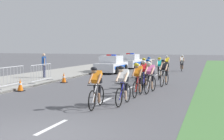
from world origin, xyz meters
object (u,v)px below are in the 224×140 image
at_px(cyclist_seventh, 164,72).
at_px(police_car_nearest, 112,65).
at_px(cyclist_eighth, 145,69).
at_px(cyclist_second, 123,85).
at_px(cyclist_tenth, 149,67).
at_px(crowd_barrier_rear, 42,73).
at_px(cyclist_eleventh, 167,64).
at_px(cyclist_third, 138,79).
at_px(cyclist_fifth, 144,74).
at_px(cyclist_twelfth, 182,63).
at_px(crowd_barrier_middle, 11,77).
at_px(spectator_closest, 44,64).
at_px(cyclist_lead, 96,87).
at_px(cyclist_sixth, 148,71).
at_px(police_car_second, 130,62).
at_px(cyclist_fourth, 150,77).
at_px(traffic_cone_near, 20,85).
at_px(cyclist_ninth, 160,68).
at_px(traffic_cone_far, 64,78).

relative_size(cyclist_seventh, police_car_nearest, 0.39).
bearing_deg(cyclist_eighth, cyclist_second, -83.21).
relative_size(cyclist_tenth, crowd_barrier_rear, 0.74).
bearing_deg(police_car_nearest, cyclist_eleventh, 6.59).
height_order(cyclist_third, police_car_nearest, police_car_nearest).
bearing_deg(crowd_barrier_rear, cyclist_tenth, 43.99).
bearing_deg(cyclist_fifth, cyclist_twelfth, 86.09).
distance_m(cyclist_eighth, cyclist_tenth, 1.97).
distance_m(cyclist_fifth, cyclist_tenth, 5.22).
distance_m(cyclist_second, crowd_barrier_rear, 7.84).
distance_m(cyclist_third, crowd_barrier_middle, 6.91).
bearing_deg(spectator_closest, cyclist_fifth, -14.52).
distance_m(cyclist_lead, cyclist_eleventh, 14.25).
distance_m(cyclist_lead, cyclist_seventh, 6.84).
relative_size(cyclist_fifth, cyclist_sixth, 1.00).
relative_size(cyclist_fifth, spectator_closest, 1.03).
height_order(cyclist_third, police_car_second, police_car_second).
relative_size(cyclist_fourth, crowd_barrier_rear, 0.74).
height_order(cyclist_twelfth, traffic_cone_near, cyclist_twelfth).
height_order(cyclist_lead, police_car_nearest, police_car_nearest).
height_order(cyclist_second, crowd_barrier_rear, cyclist_second).
relative_size(cyclist_second, cyclist_sixth, 1.00).
bearing_deg(crowd_barrier_rear, cyclist_third, -18.86).
height_order(cyclist_sixth, crowd_barrier_rear, cyclist_sixth).
bearing_deg(cyclist_ninth, traffic_cone_near, -126.54).
bearing_deg(crowd_barrier_rear, cyclist_twelfth, 59.23).
bearing_deg(crowd_barrier_rear, cyclist_seventh, 12.16).
distance_m(cyclist_seventh, police_car_second, 14.16).
xyz_separation_m(cyclist_sixth, crowd_barrier_middle, (-6.47, -4.32, -0.14)).
bearing_deg(cyclist_eleventh, cyclist_lead, -91.63).
xyz_separation_m(cyclist_twelfth, crowd_barrier_middle, (-7.42, -14.42, -0.14)).
height_order(cyclist_seventh, traffic_cone_near, cyclist_seventh).
bearing_deg(cyclist_tenth, cyclist_twelfth, 76.23).
distance_m(cyclist_lead, crowd_barrier_middle, 6.68).
bearing_deg(cyclist_fourth, cyclist_lead, -105.74).
xyz_separation_m(cyclist_eleventh, crowd_barrier_rear, (-6.22, -9.09, -0.14)).
xyz_separation_m(cyclist_eighth, police_car_second, (-4.20, 11.14, -0.11)).
height_order(cyclist_fourth, cyclist_eleventh, same).
relative_size(cyclist_second, crowd_barrier_middle, 0.74).
relative_size(cyclist_eighth, crowd_barrier_middle, 0.74).
bearing_deg(cyclist_ninth, cyclist_eighth, -116.22).
height_order(cyclist_third, cyclist_fourth, same).
bearing_deg(cyclist_eleventh, cyclist_tenth, -100.63).
distance_m(cyclist_second, cyclist_eleventh, 13.38).
xyz_separation_m(cyclist_ninth, traffic_cone_far, (-5.31, -3.90, -0.48)).
relative_size(cyclist_sixth, spectator_closest, 1.03).
bearing_deg(traffic_cone_far, crowd_barrier_rear, -140.54).
bearing_deg(police_car_nearest, cyclist_fifth, -59.80).
bearing_deg(cyclist_lead, cyclist_tenth, 91.67).
distance_m(cyclist_second, cyclist_ninth, 9.05).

